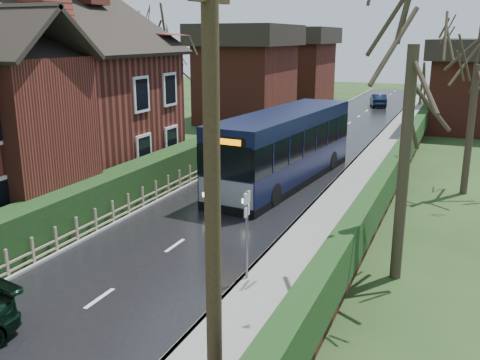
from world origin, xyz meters
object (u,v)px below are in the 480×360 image
at_px(bus, 284,148).
at_px(car_silver, 246,162).
at_px(brick_house, 21,94).
at_px(bus_stop_sign, 247,223).
at_px(telegraph_pole, 213,214).

distance_m(bus, car_silver, 2.69).
distance_m(brick_house, bus_stop_sign, 12.97).
height_order(brick_house, telegraph_pole, brick_house).
xyz_separation_m(bus, car_silver, (-2.30, 0.93, -1.06)).
height_order(brick_house, bus, brick_house).
height_order(bus_stop_sign, telegraph_pole, telegraph_pole).
bearing_deg(bus, car_silver, 163.66).
height_order(brick_house, car_silver, brick_house).
relative_size(bus, telegraph_pole, 1.45).
distance_m(bus, telegraph_pole, 16.59).
bearing_deg(bus, telegraph_pole, -70.19).
bearing_deg(car_silver, brick_house, -128.29).
height_order(car_silver, bus_stop_sign, bus_stop_sign).
bearing_deg(bus_stop_sign, bus, 99.06).
relative_size(bus_stop_sign, telegraph_pole, 0.35).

